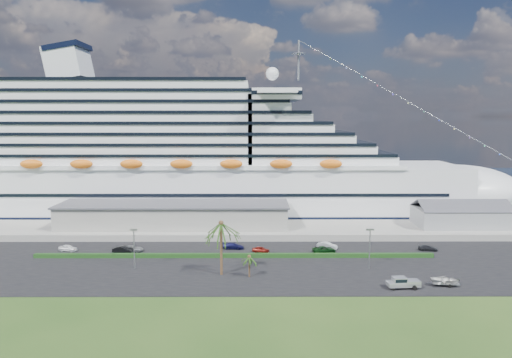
{
  "coord_description": "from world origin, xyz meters",
  "views": [
    {
      "loc": [
        -3.56,
        -90.97,
        30.98
      ],
      "look_at": [
        -3.1,
        30.0,
        15.82
      ],
      "focal_mm": 35.0,
      "sensor_mm": 36.0,
      "label": 1
    }
  ],
  "objects_px": {
    "boat_trailer": "(446,280)",
    "pickup_truck": "(403,282)",
    "cruise_ship": "(197,163)",
    "parked_car_3": "(233,246)"
  },
  "relations": [
    {
      "from": "parked_car_3",
      "to": "boat_trailer",
      "type": "distance_m",
      "value": 47.75
    },
    {
      "from": "boat_trailer",
      "to": "pickup_truck",
      "type": "bearing_deg",
      "value": -171.99
    },
    {
      "from": "pickup_truck",
      "to": "boat_trailer",
      "type": "xyz_separation_m",
      "value": [
        8.23,
        1.16,
        0.0
      ]
    },
    {
      "from": "cruise_ship",
      "to": "pickup_truck",
      "type": "relative_size",
      "value": 31.8
    },
    {
      "from": "parked_car_3",
      "to": "boat_trailer",
      "type": "height_order",
      "value": "boat_trailer"
    },
    {
      "from": "parked_car_3",
      "to": "pickup_truck",
      "type": "distance_m",
      "value": 41.85
    },
    {
      "from": "pickup_truck",
      "to": "boat_trailer",
      "type": "distance_m",
      "value": 8.32
    },
    {
      "from": "parked_car_3",
      "to": "boat_trailer",
      "type": "xyz_separation_m",
      "value": [
        40.01,
        -26.07,
        0.41
      ]
    },
    {
      "from": "cruise_ship",
      "to": "boat_trailer",
      "type": "relative_size",
      "value": 31.09
    },
    {
      "from": "pickup_truck",
      "to": "boat_trailer",
      "type": "bearing_deg",
      "value": 8.01
    }
  ]
}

